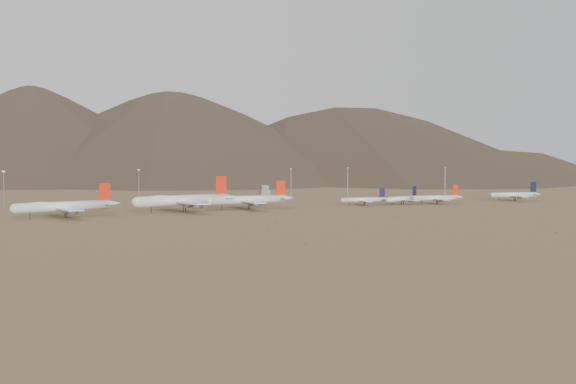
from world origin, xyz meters
name	(u,v)px	position (x,y,z in m)	size (l,w,h in m)	color
ground	(290,213)	(0.00, 0.00, 0.00)	(3000.00, 3000.00, 0.00)	olive
mountain_ridge	(98,96)	(0.00, 900.00, 150.00)	(4400.00, 1000.00, 300.00)	#4B3C2D
widebody_west	(64,206)	(-132.95, 26.13, 6.66)	(63.80, 50.26, 19.31)	silver
widebody_centre	(183,200)	(-59.69, 35.52, 7.72)	(73.96, 58.27, 22.39)	silver
widebody_east	(248,200)	(-14.38, 37.61, 6.54)	(63.91, 48.99, 18.97)	silver
narrowbody_a	(365,200)	(75.82, 36.55, 4.08)	(37.85, 27.61, 12.58)	silver
narrowbody_b	(403,199)	(105.88, 32.16, 4.31)	(38.65, 28.83, 13.28)	silver
narrowbody_c	(438,198)	(132.23, 25.35, 4.57)	(42.68, 30.82, 14.09)	silver
narrowbody_d	(515,195)	(209.80, 27.76, 4.89)	(45.24, 33.07, 15.06)	silver
control_tower	(264,193)	(30.00, 120.00, 5.32)	(8.00, 8.00, 12.00)	gray
mast_far_west	(4,187)	(-165.13, 117.19, 14.20)	(2.00, 0.60, 25.70)	gray
mast_west	(139,184)	(-69.65, 131.69, 14.20)	(2.00, 0.60, 25.70)	gray
mast_centre	(291,182)	(52.33, 116.20, 14.20)	(2.00, 0.60, 25.70)	gray
mast_east	(348,180)	(121.03, 143.30, 14.20)	(2.00, 0.60, 25.70)	gray
mast_far_east	(445,179)	(213.78, 123.00, 14.20)	(2.00, 0.60, 25.70)	gray
desert_scrub	(457,224)	(50.76, -99.73, 0.32)	(441.77, 179.85, 0.83)	olive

